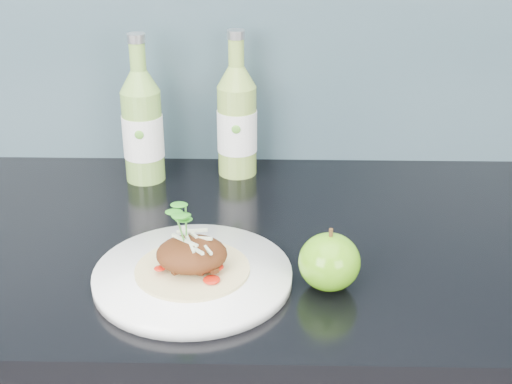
% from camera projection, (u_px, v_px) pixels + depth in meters
% --- Properties ---
extents(dinner_plate, '(0.26, 0.26, 0.02)m').
position_uv_depth(dinner_plate, '(193.00, 276.00, 0.91)').
color(dinner_plate, white).
rests_on(dinner_plate, kitchen_counter).
extents(pork_taco, '(0.15, 0.15, 0.10)m').
position_uv_depth(pork_taco, '(192.00, 252.00, 0.90)').
color(pork_taco, tan).
rests_on(pork_taco, dinner_plate).
extents(green_apple, '(0.09, 0.09, 0.08)m').
position_uv_depth(green_apple, '(329.00, 262.00, 0.89)').
color(green_apple, '#47850E').
rests_on(green_apple, kitchen_counter).
extents(cider_bottle_left, '(0.07, 0.07, 0.25)m').
position_uv_depth(cider_bottle_left, '(143.00, 126.00, 1.17)').
color(cider_bottle_left, '#77A745').
rests_on(cider_bottle_left, kitchen_counter).
extents(cider_bottle_right, '(0.09, 0.09, 0.25)m').
position_uv_depth(cider_bottle_right, '(237.00, 121.00, 1.20)').
color(cider_bottle_right, '#85A846').
rests_on(cider_bottle_right, kitchen_counter).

